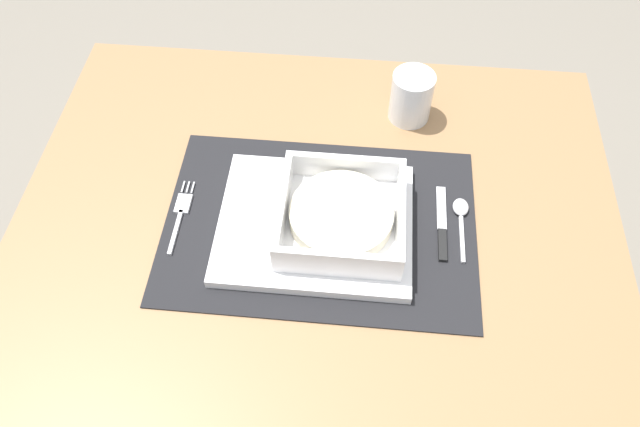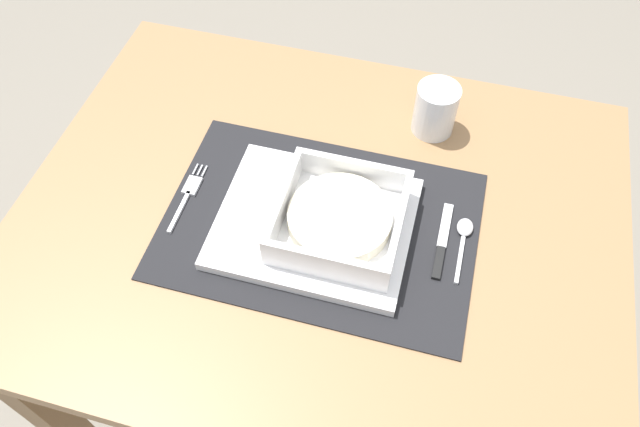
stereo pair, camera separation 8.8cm
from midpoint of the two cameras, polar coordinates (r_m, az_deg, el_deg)
The scene contains 9 objects.
ground_plane at distance 1.56m, azimuth 1.60°, elevation -15.79°, with size 6.00×6.00×0.00m, color gray.
dining_table at distance 1.01m, azimuth 2.39°, elevation -3.92°, with size 0.92×0.72×0.72m.
placemat at distance 0.90m, azimuth 2.78°, elevation -1.24°, with size 0.46×0.32×0.00m, color black.
serving_plate at distance 0.89m, azimuth 2.26°, elevation -1.09°, with size 0.28×0.23×0.02m, color white.
porridge_bowl at distance 0.87m, azimuth 4.76°, elevation -0.75°, with size 0.18×0.18×0.05m.
fork at distance 0.95m, azimuth -9.65°, elevation 1.84°, with size 0.02×0.13×0.00m.
spoon at distance 0.92m, azimuth 16.08°, elevation -2.04°, with size 0.02×0.11×0.01m.
butter_knife at distance 0.90m, azimuth 14.13°, elevation -3.10°, with size 0.01×0.13×0.01m.
drinking_glass at distance 1.03m, azimuth 13.23°, elevation 9.17°, with size 0.07×0.07×0.09m.
Camera 2 is at (0.14, -0.51, 1.47)m, focal length 34.00 mm.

